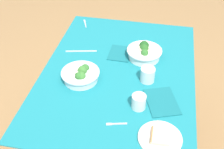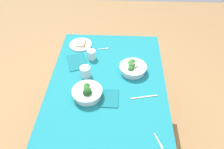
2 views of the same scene
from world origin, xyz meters
name	(u,v)px [view 1 (image 1 of 2)]	position (x,y,z in m)	size (l,w,h in m)	color
dining_table	(118,90)	(0.00, 0.00, 0.63)	(1.22, 0.88, 0.77)	#197A84
broccoli_bowl_far	(144,52)	(-0.17, 0.13, 0.81)	(0.21, 0.21, 0.10)	white
broccoli_bowl_near	(81,75)	(0.11, -0.19, 0.81)	(0.21, 0.21, 0.09)	white
bread_side_plate	(160,138)	(0.44, 0.27, 0.78)	(0.20, 0.20, 0.03)	silver
water_glass_center	(139,102)	(0.26, 0.15, 0.81)	(0.07, 0.07, 0.08)	silver
water_glass_side	(148,75)	(0.04, 0.17, 0.81)	(0.08, 0.08, 0.08)	silver
fork_by_far_bowl	(116,124)	(0.39, 0.06, 0.77)	(0.03, 0.10, 0.00)	#B7B7BC
fork_by_near_bowl	(85,23)	(-0.51, -0.34, 0.77)	(0.10, 0.05, 0.00)	#B7B7BC
table_knife_left	(81,51)	(-0.16, -0.27, 0.77)	(0.20, 0.01, 0.00)	#B7B7BC
napkin_folded_upper	(162,102)	(0.20, 0.26, 0.77)	(0.21, 0.15, 0.01)	#156870
napkin_folded_lower	(120,53)	(-0.19, -0.02, 0.77)	(0.17, 0.13, 0.01)	#156870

